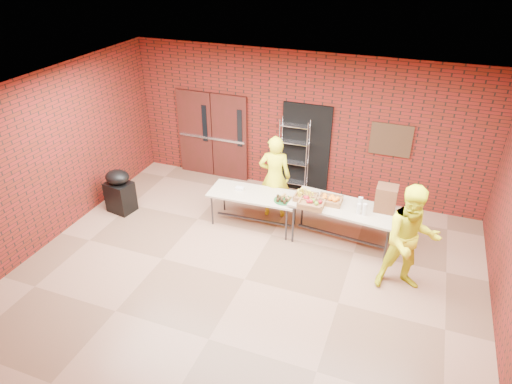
% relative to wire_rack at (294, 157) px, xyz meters
% --- Properties ---
extents(room, '(8.08, 7.08, 3.28)m').
position_rel_wire_rack_xyz_m(room, '(0.13, -3.32, 0.71)').
color(room, brown).
rests_on(room, ground).
extents(double_doors, '(1.78, 0.12, 2.10)m').
position_rel_wire_rack_xyz_m(double_doors, '(-2.06, 0.12, 0.17)').
color(double_doors, '#411312').
rests_on(double_doors, room).
extents(dark_doorway, '(1.10, 0.06, 2.10)m').
position_rel_wire_rack_xyz_m(dark_doorway, '(0.23, 0.14, 0.16)').
color(dark_doorway, black).
rests_on(dark_doorway, room).
extents(bronze_plaque, '(0.85, 0.04, 0.70)m').
position_rel_wire_rack_xyz_m(bronze_plaque, '(2.03, 0.13, 0.66)').
color(bronze_plaque, '#442D1B').
rests_on(bronze_plaque, room).
extents(wire_rack, '(0.65, 0.22, 1.78)m').
position_rel_wire_rack_xyz_m(wire_rack, '(0.00, 0.00, 0.00)').
color(wire_rack, silver).
rests_on(wire_rack, room).
extents(table_left, '(1.82, 0.83, 0.74)m').
position_rel_wire_rack_xyz_m(table_left, '(-0.35, -1.63, -0.21)').
color(table_left, tan).
rests_on(table_left, room).
extents(table_right, '(2.05, 1.02, 0.81)m').
position_rel_wire_rack_xyz_m(table_right, '(1.47, -1.61, -0.14)').
color(table_right, tan).
rests_on(table_right, room).
extents(basket_bananas, '(0.43, 0.33, 0.13)m').
position_rel_wire_rack_xyz_m(basket_bananas, '(0.72, -1.62, -0.02)').
color(basket_bananas, '#91603A').
rests_on(basket_bananas, table_right).
extents(basket_oranges, '(0.45, 0.35, 0.14)m').
position_rel_wire_rack_xyz_m(basket_oranges, '(1.19, -1.58, -0.01)').
color(basket_oranges, '#91603A').
rests_on(basket_oranges, table_right).
extents(basket_apples, '(0.47, 0.37, 0.15)m').
position_rel_wire_rack_xyz_m(basket_apples, '(0.89, -1.83, -0.01)').
color(basket_apples, '#91603A').
rests_on(basket_apples, table_right).
extents(muffin_tray, '(0.39, 0.39, 0.10)m').
position_rel_wire_rack_xyz_m(muffin_tray, '(0.31, -1.69, -0.11)').
color(muffin_tray, '#154E24').
rests_on(muffin_tray, table_left).
extents(napkin_box, '(0.17, 0.11, 0.06)m').
position_rel_wire_rack_xyz_m(napkin_box, '(-0.66, -1.59, -0.12)').
color(napkin_box, silver).
rests_on(napkin_box, table_left).
extents(coffee_dispenser, '(0.37, 0.34, 0.49)m').
position_rel_wire_rack_xyz_m(coffee_dispenser, '(2.19, -1.48, 0.17)').
color(coffee_dispenser, brown).
rests_on(coffee_dispenser, table_right).
extents(cup_stack_front, '(0.07, 0.07, 0.21)m').
position_rel_wire_rack_xyz_m(cup_stack_front, '(1.76, -1.79, 0.03)').
color(cup_stack_front, silver).
rests_on(cup_stack_front, table_right).
extents(cup_stack_mid, '(0.08, 0.08, 0.23)m').
position_rel_wire_rack_xyz_m(cup_stack_mid, '(1.87, -1.78, 0.04)').
color(cup_stack_mid, silver).
rests_on(cup_stack_mid, table_right).
extents(cup_stack_back, '(0.08, 0.08, 0.25)m').
position_rel_wire_rack_xyz_m(cup_stack_back, '(1.76, -1.62, 0.05)').
color(cup_stack_back, silver).
rests_on(cup_stack_back, table_right).
extents(covered_grill, '(0.60, 0.52, 0.96)m').
position_rel_wire_rack_xyz_m(covered_grill, '(-3.22, -2.13, -0.41)').
color(covered_grill, black).
rests_on(covered_grill, room).
extents(volunteer_woman, '(0.74, 0.57, 1.80)m').
position_rel_wire_rack_xyz_m(volunteer_woman, '(-0.08, -1.11, 0.01)').
color(volunteer_woman, '#F4F91B').
rests_on(volunteer_woman, room).
extents(volunteer_man, '(1.12, 0.99, 1.93)m').
position_rel_wire_rack_xyz_m(volunteer_man, '(2.71, -2.52, 0.08)').
color(volunteer_man, '#F4F91B').
rests_on(volunteer_man, room).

